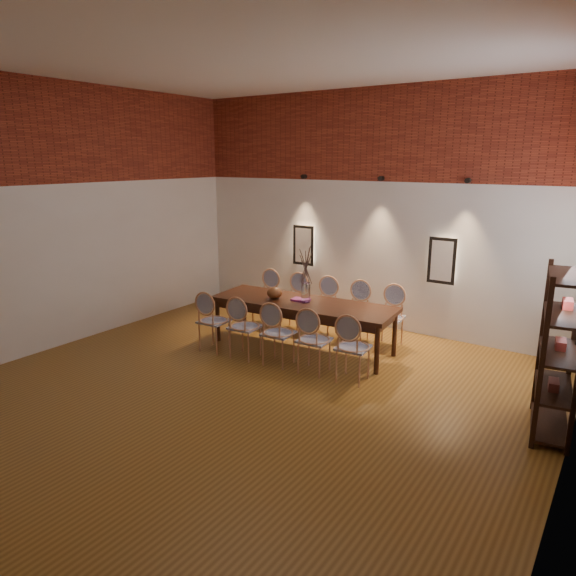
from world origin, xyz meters
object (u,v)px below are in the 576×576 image
Objects in this scene: chair_near_a at (214,321)px; book at (301,300)px; chair_far_a at (265,298)px; bowl at (275,293)px; chair_near_b at (245,327)px; chair_near_d at (314,340)px; dining_table at (303,325)px; chair_far_e at (390,318)px; chair_far_c at (323,307)px; chair_far_d at (355,312)px; chair_far_b at (293,303)px; chair_near_c at (278,333)px; shelving_rack at (559,352)px; vase at (306,293)px.

book is at bearing 35.52° from chair_near_a.
bowl is at bearing 130.23° from chair_far_a.
chair_near_b is 1.58m from chair_far_a.
chair_near_d and chair_far_a have the same top height.
dining_table is 1.36m from chair_far_e.
chair_far_c is (-0.06, 0.73, 0.09)m from dining_table.
chair_far_d is 1.36m from bowl.
chair_far_c and chair_far_d have the same top height.
chair_near_b reaches higher than dining_table.
chair_far_b is 0.57m from chair_far_c.
chair_near_c is at bearing -0.00° from chair_near_a.
chair_far_b is 0.92m from book.
chair_near_b is 0.52× the size of shelving_rack.
chair_far_a is at bearing 147.07° from dining_table.
chair_near_b is at bearing -127.67° from dining_table.
shelving_rack is at bearing -6.83° from bowl.
chair_near_a is 1.36m from book.
chair_far_e is (1.07, 0.83, 0.09)m from dining_table.
chair_near_a and chair_far_c have the same top height.
chair_near_c is 0.86m from vase.
chair_far_a is 1.71m from chair_far_d.
bowl is (-0.51, -0.09, -0.06)m from vase.
chair_far_e is 1.39m from vase.
dining_table is 0.74m from chair_far_c.
chair_near_b is 1.00× the size of chair_near_d.
chair_near_b and chair_near_d have the same top height.
chair_near_a is 1.86m from chair_far_c.
book reaches higher than dining_table.
book is (-0.11, 0.03, -0.14)m from vase.
chair_far_e is at bearing -180.00° from chair_far_b.
chair_near_c is 3.53m from shelving_rack.
chair_far_a is 1.10m from bowl.
chair_near_c is at bearing -90.00° from dining_table.
chair_near_d is at bearing -52.33° from dining_table.
chair_far_a is 1.00× the size of chair_far_e.
chair_far_a is at bearing 156.90° from shelving_rack.
shelving_rack is at bearing -9.45° from book.
vase is (0.11, -0.73, 0.43)m from chair_far_c.
chair_far_d is (1.58, 1.62, 0.00)m from chair_near_a.
chair_near_c is at bearing 0.00° from chair_near_b.
chair_near_a is 1.00× the size of chair_near_c.
vase is 0.17m from book.
chair_near_a is 2.71m from chair_far_e.
chair_far_c is at bearing 90.00° from dining_table.
chair_far_e is 0.52× the size of shelving_rack.
chair_far_b is at bearing 127.67° from dining_table.
shelving_rack is at bearing -1.92° from chair_near_b.
chair_near_b is 1.00× the size of chair_far_e.
shelving_rack is (2.49, -1.40, 0.43)m from chair_far_e.
shelving_rack reaches higher than chair_far_b.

